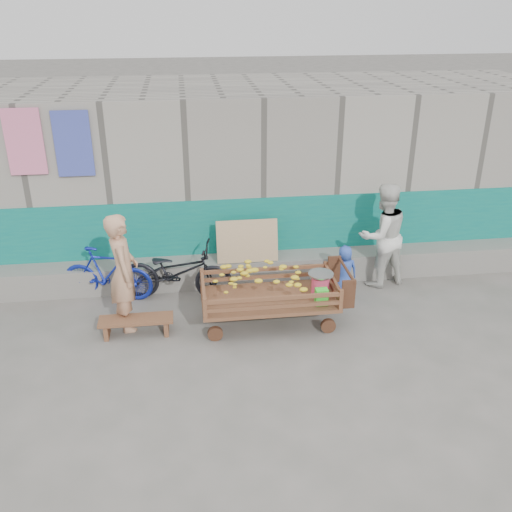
{
  "coord_description": "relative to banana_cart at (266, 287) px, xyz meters",
  "views": [
    {
      "loc": [
        -0.66,
        -6.24,
        4.47
      ],
      "look_at": [
        0.31,
        1.2,
        1.0
      ],
      "focal_mm": 40.0,
      "sensor_mm": 36.0,
      "label": 1
    }
  ],
  "objects": [
    {
      "name": "child",
      "position": [
        1.36,
        0.72,
        -0.19
      ],
      "size": [
        0.42,
        0.27,
        0.86
      ],
      "primitive_type": "imported",
      "rotation": [
        0.0,
        0.0,
        3.14
      ],
      "color": "#3050B5",
      "rests_on": "ground"
    },
    {
      "name": "vendor_man",
      "position": [
        -2.02,
        0.21,
        0.26
      ],
      "size": [
        0.51,
        0.69,
        1.75
      ],
      "primitive_type": "imported",
      "rotation": [
        0.0,
        0.0,
        1.71
      ],
      "color": "tan",
      "rests_on": "ground"
    },
    {
      "name": "bench",
      "position": [
        -1.89,
        -0.05,
        -0.43
      ],
      "size": [
        1.05,
        0.32,
        0.26
      ],
      "color": "brown",
      "rests_on": "ground"
    },
    {
      "name": "ground",
      "position": [
        -0.43,
        -0.95,
        -0.62
      ],
      "size": [
        80.0,
        80.0,
        0.0
      ],
      "primitive_type": "plane",
      "color": "#5A5852",
      "rests_on": "ground"
    },
    {
      "name": "building_wall",
      "position": [
        -0.43,
        3.1,
        0.85
      ],
      "size": [
        12.0,
        3.5,
        3.0
      ],
      "color": "gray",
      "rests_on": "ground"
    },
    {
      "name": "banana_cart",
      "position": [
        0.0,
        0.0,
        0.0
      ],
      "size": [
        2.14,
        0.98,
        0.91
      ],
      "color": "brown",
      "rests_on": "ground"
    },
    {
      "name": "bicycle_blue",
      "position": [
        -2.38,
        1.1,
        -0.18
      ],
      "size": [
        1.53,
        0.79,
        0.88
      ],
      "primitive_type": "imported",
      "rotation": [
        0.0,
        0.0,
        1.3
      ],
      "color": "#13229B",
      "rests_on": "ground"
    },
    {
      "name": "woman",
      "position": [
        2.07,
        1.05,
        0.26
      ],
      "size": [
        0.99,
        0.86,
        1.75
      ],
      "primitive_type": "imported",
      "rotation": [
        0.0,
        0.0,
        3.4
      ],
      "color": "silver",
      "rests_on": "ground"
    },
    {
      "name": "bicycle_dark",
      "position": [
        -1.29,
        0.95,
        -0.15
      ],
      "size": [
        1.89,
        0.98,
        0.94
      ],
      "primitive_type": "imported",
      "rotation": [
        0.0,
        0.0,
        1.37
      ],
      "color": "black",
      "rests_on": "ground"
    }
  ]
}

